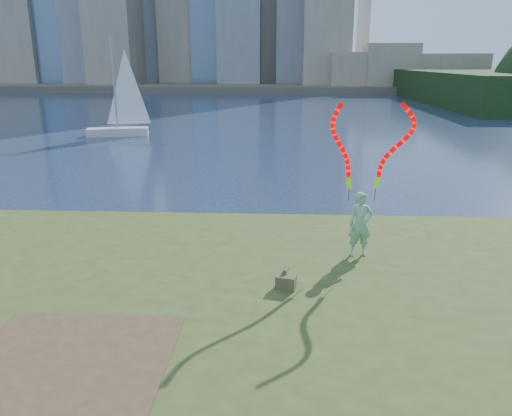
{
  "coord_description": "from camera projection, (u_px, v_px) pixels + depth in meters",
  "views": [
    {
      "loc": [
        1.12,
        -9.87,
        5.35
      ],
      "look_at": [
        0.57,
        1.0,
        2.13
      ],
      "focal_mm": 35.0,
      "sensor_mm": 36.0,
      "label": 1
    }
  ],
  "objects": [
    {
      "name": "woman_with_ribbons",
      "position": [
        362.0,
        199.0,
        11.79
      ],
      "size": [
        2.02,
        0.45,
        3.97
      ],
      "rotation": [
        0.0,
        0.0,
        0.11
      ],
      "color": "#1D7831",
      "rests_on": "grassy_knoll"
    },
    {
      "name": "dirt_patch",
      "position": [
        67.0,
        362.0,
        7.84
      ],
      "size": [
        3.2,
        3.0,
        0.02
      ],
      "primitive_type": "cube",
      "color": "#47331E",
      "rests_on": "grassy_knoll"
    },
    {
      "name": "far_shore",
      "position": [
        276.0,
        85.0,
        101.84
      ],
      "size": [
        320.0,
        40.0,
        1.2
      ],
      "primitive_type": "cube",
      "color": "#514B3B",
      "rests_on": "ground"
    },
    {
      "name": "grassy_knoll",
      "position": [
        214.0,
        359.0,
        8.73
      ],
      "size": [
        20.0,
        18.0,
        0.8
      ],
      "color": "#384719",
      "rests_on": "ground"
    },
    {
      "name": "sailboat",
      "position": [
        120.0,
        119.0,
        36.72
      ],
      "size": [
        4.72,
        2.31,
        7.09
      ],
      "rotation": [
        0.0,
        0.0,
        0.21
      ],
      "color": "silver",
      "rests_on": "ground"
    },
    {
      "name": "ground",
      "position": [
        228.0,
        313.0,
        11.03
      ],
      "size": [
        320.0,
        320.0,
        0.0
      ],
      "primitive_type": "plane",
      "color": "#1B2844",
      "rests_on": "ground"
    },
    {
      "name": "canvas_bag",
      "position": [
        286.0,
        281.0,
        10.35
      ],
      "size": [
        0.46,
        0.51,
        0.39
      ],
      "rotation": [
        0.0,
        0.0,
        -0.23
      ],
      "color": "#484925",
      "rests_on": "grassy_knoll"
    }
  ]
}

